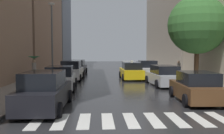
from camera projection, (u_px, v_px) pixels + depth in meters
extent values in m
cube|color=#27272A|center=(108.00, 73.00, 30.52)|extent=(28.00, 72.00, 0.04)
cube|color=gray|center=(55.00, 73.00, 30.15)|extent=(3.00, 72.00, 0.15)
cube|color=gray|center=(161.00, 72.00, 30.88)|extent=(3.00, 72.00, 0.15)
cube|color=silver|center=(37.00, 122.00, 9.48)|extent=(0.45, 2.20, 0.01)
cube|color=silver|center=(61.00, 121.00, 9.53)|extent=(0.45, 2.20, 0.01)
cube|color=silver|center=(84.00, 121.00, 9.58)|extent=(0.45, 2.20, 0.01)
cube|color=silver|center=(108.00, 120.00, 9.63)|extent=(0.45, 2.20, 0.01)
cube|color=silver|center=(131.00, 120.00, 9.68)|extent=(0.45, 2.20, 0.01)
cube|color=silver|center=(154.00, 120.00, 9.73)|extent=(0.45, 2.20, 0.01)
cube|color=silver|center=(176.00, 119.00, 9.78)|extent=(0.45, 2.20, 0.01)
cube|color=silver|center=(199.00, 119.00, 9.84)|extent=(0.45, 2.20, 0.01)
cube|color=silver|center=(221.00, 119.00, 9.89)|extent=(0.45, 2.20, 0.01)
cube|color=#8C6B56|center=(31.00, 10.00, 36.37)|extent=(6.00, 20.37, 17.29)
cube|color=slate|center=(54.00, 21.00, 55.14)|extent=(6.00, 15.51, 18.82)
cube|color=#9E9384|center=(179.00, 8.00, 37.49)|extent=(6.00, 19.93, 18.29)
cube|color=black|center=(45.00, 96.00, 11.51)|extent=(1.91, 4.74, 0.88)
cube|color=black|center=(44.00, 79.00, 11.22)|extent=(1.64, 2.62, 0.72)
cylinder|color=black|center=(35.00, 96.00, 13.04)|extent=(0.23, 0.64, 0.64)
cylinder|color=black|center=(69.00, 96.00, 13.10)|extent=(0.23, 0.64, 0.64)
cylinder|color=black|center=(13.00, 110.00, 9.95)|extent=(0.23, 0.64, 0.64)
cylinder|color=black|center=(59.00, 110.00, 10.01)|extent=(0.23, 0.64, 0.64)
cube|color=silver|center=(60.00, 81.00, 17.59)|extent=(2.12, 4.43, 0.81)
cube|color=black|center=(60.00, 71.00, 17.33)|extent=(1.81, 2.46, 0.66)
cylinder|color=black|center=(50.00, 82.00, 18.94)|extent=(0.25, 0.65, 0.64)
cylinder|color=black|center=(75.00, 82.00, 19.13)|extent=(0.25, 0.65, 0.64)
cylinder|color=black|center=(43.00, 88.00, 16.08)|extent=(0.25, 0.65, 0.64)
cylinder|color=black|center=(73.00, 87.00, 16.27)|extent=(0.25, 0.65, 0.64)
cube|color=silver|center=(72.00, 73.00, 23.53)|extent=(1.97, 4.32, 0.89)
cube|color=black|center=(71.00, 65.00, 23.27)|extent=(1.69, 2.40, 0.73)
cylinder|color=black|center=(65.00, 75.00, 24.94)|extent=(0.24, 0.65, 0.64)
cylinder|color=black|center=(83.00, 75.00, 24.98)|extent=(0.24, 0.65, 0.64)
cylinder|color=black|center=(59.00, 78.00, 22.13)|extent=(0.24, 0.65, 0.64)
cylinder|color=black|center=(80.00, 78.00, 22.17)|extent=(0.24, 0.65, 0.64)
cube|color=black|center=(77.00, 69.00, 29.12)|extent=(2.13, 4.75, 0.83)
cube|color=black|center=(76.00, 63.00, 28.84)|extent=(1.80, 2.64, 0.68)
cylinder|color=black|center=(71.00, 70.00, 30.67)|extent=(0.25, 0.65, 0.64)
cylinder|color=black|center=(86.00, 70.00, 30.68)|extent=(0.25, 0.65, 0.64)
cylinder|color=black|center=(66.00, 73.00, 27.59)|extent=(0.25, 0.65, 0.64)
cylinder|color=black|center=(84.00, 73.00, 27.61)|extent=(0.25, 0.65, 0.64)
cube|color=brown|center=(196.00, 91.00, 13.27)|extent=(2.07, 4.17, 0.78)
cube|color=black|center=(198.00, 78.00, 13.02)|extent=(1.76, 2.32, 0.64)
cylinder|color=black|center=(172.00, 91.00, 14.62)|extent=(0.25, 0.65, 0.64)
cylinder|color=black|center=(204.00, 91.00, 14.64)|extent=(0.25, 0.65, 0.64)
cylinder|color=black|center=(186.00, 101.00, 11.93)|extent=(0.25, 0.65, 0.64)
cube|color=#B2B7BF|center=(163.00, 78.00, 19.51)|extent=(2.06, 4.67, 0.77)
cube|color=black|center=(165.00, 70.00, 19.24)|extent=(1.75, 2.60, 0.63)
cylinder|color=black|center=(147.00, 79.00, 20.94)|extent=(0.25, 0.65, 0.64)
cylinder|color=black|center=(169.00, 79.00, 21.12)|extent=(0.25, 0.65, 0.64)
cylinder|color=black|center=(157.00, 84.00, 17.93)|extent=(0.25, 0.65, 0.64)
cylinder|color=black|center=(182.00, 84.00, 18.11)|extent=(0.25, 0.65, 0.64)
cube|color=silver|center=(147.00, 71.00, 26.09)|extent=(2.09, 4.45, 0.86)
cube|color=black|center=(147.00, 64.00, 25.82)|extent=(1.77, 2.48, 0.70)
cylinder|color=black|center=(137.00, 73.00, 27.54)|extent=(0.25, 0.65, 0.64)
cylinder|color=black|center=(154.00, 73.00, 27.56)|extent=(0.25, 0.65, 0.64)
cylinder|color=black|center=(140.00, 75.00, 24.66)|extent=(0.25, 0.65, 0.64)
cylinder|color=black|center=(159.00, 75.00, 24.68)|extent=(0.25, 0.65, 0.64)
cube|color=yellow|center=(131.00, 73.00, 23.92)|extent=(1.87, 4.49, 0.80)
cube|color=black|center=(132.00, 66.00, 23.65)|extent=(1.64, 2.47, 0.65)
cube|color=#F2EDCC|center=(132.00, 61.00, 23.62)|extent=(0.20, 0.36, 0.18)
cylinder|color=black|center=(120.00, 74.00, 25.35)|extent=(0.22, 0.64, 0.64)
cylinder|color=black|center=(138.00, 74.00, 25.46)|extent=(0.22, 0.64, 0.64)
cylinder|color=black|center=(123.00, 77.00, 22.40)|extent=(0.22, 0.64, 0.64)
cylinder|color=black|center=(144.00, 77.00, 22.52)|extent=(0.22, 0.64, 0.64)
cylinder|color=#38513D|center=(34.00, 76.00, 20.62)|extent=(0.28, 0.28, 0.88)
cylinder|color=gray|center=(34.00, 67.00, 20.57)|extent=(0.36, 0.36, 0.70)
sphere|color=tan|center=(34.00, 61.00, 20.54)|extent=(0.28, 0.28, 0.28)
cone|color=#19723F|center=(34.00, 57.00, 20.52)|extent=(1.01, 1.01, 0.20)
cylinder|color=#333338|center=(34.00, 62.00, 20.54)|extent=(0.02, 0.02, 0.79)
cylinder|color=black|center=(178.00, 74.00, 22.89)|extent=(0.28, 0.28, 0.79)
cylinder|color=gray|center=(178.00, 67.00, 22.85)|extent=(0.36, 0.36, 0.62)
sphere|color=tan|center=(179.00, 62.00, 22.82)|extent=(0.25, 0.25, 0.25)
cylinder|color=#513823|center=(196.00, 67.00, 19.57)|extent=(0.36, 0.36, 2.65)
sphere|color=#35692F|center=(197.00, 25.00, 19.37)|extent=(4.54, 4.54, 4.54)
cylinder|color=#595B60|center=(52.00, 42.00, 23.40)|extent=(0.16, 0.16, 6.77)
ellipsoid|color=beige|center=(52.00, 4.00, 23.18)|extent=(0.60, 0.28, 0.24)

